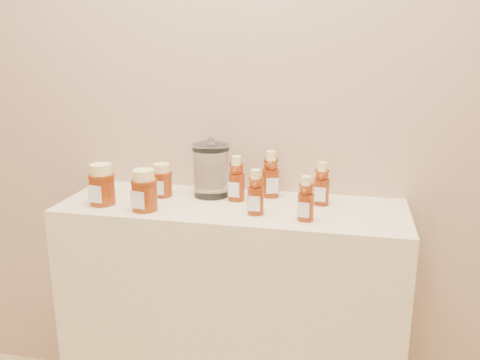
% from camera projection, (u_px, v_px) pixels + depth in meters
% --- Properties ---
extents(wall_back, '(3.50, 0.02, 2.70)m').
position_uv_depth(wall_back, '(244.00, 70.00, 1.83)').
color(wall_back, tan).
rests_on(wall_back, ground).
extents(display_table, '(1.20, 0.40, 0.90)m').
position_uv_depth(display_table, '(232.00, 320.00, 1.88)').
color(display_table, beige).
rests_on(display_table, ground).
extents(bear_bottle_back_left, '(0.07, 0.07, 0.18)m').
position_uv_depth(bear_bottle_back_left, '(237.00, 175.00, 1.79)').
color(bear_bottle_back_left, '#6A2108').
rests_on(bear_bottle_back_left, display_table).
extents(bear_bottle_back_mid, '(0.08, 0.08, 0.19)m').
position_uv_depth(bear_bottle_back_mid, '(271.00, 171.00, 1.83)').
color(bear_bottle_back_mid, '#6A2108').
rests_on(bear_bottle_back_mid, display_table).
extents(bear_bottle_back_right, '(0.06, 0.06, 0.17)m').
position_uv_depth(bear_bottle_back_right, '(322.00, 181.00, 1.75)').
color(bear_bottle_back_right, '#6A2108').
rests_on(bear_bottle_back_right, display_table).
extents(bear_bottle_front_left, '(0.06, 0.06, 0.17)m').
position_uv_depth(bear_bottle_front_left, '(256.00, 189.00, 1.65)').
color(bear_bottle_front_left, '#6A2108').
rests_on(bear_bottle_front_left, display_table).
extents(bear_bottle_front_right, '(0.06, 0.06, 0.16)m').
position_uv_depth(bear_bottle_front_right, '(306.00, 195.00, 1.59)').
color(bear_bottle_front_right, '#6A2108').
rests_on(bear_bottle_front_right, display_table).
extents(honey_jar_left, '(0.10, 0.10, 0.14)m').
position_uv_depth(honey_jar_left, '(102.00, 184.00, 1.75)').
color(honey_jar_left, '#6A2108').
rests_on(honey_jar_left, display_table).
extents(honey_jar_back, '(0.08, 0.08, 0.12)m').
position_uv_depth(honey_jar_back, '(162.00, 180.00, 1.85)').
color(honey_jar_back, '#6A2108').
rests_on(honey_jar_back, display_table).
extents(honey_jar_front, '(0.10, 0.10, 0.14)m').
position_uv_depth(honey_jar_front, '(144.00, 190.00, 1.69)').
color(honey_jar_front, '#6A2108').
rests_on(honey_jar_front, display_table).
extents(glass_canister, '(0.17, 0.17, 0.21)m').
position_uv_depth(glass_canister, '(211.00, 168.00, 1.84)').
color(glass_canister, white).
rests_on(glass_canister, display_table).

